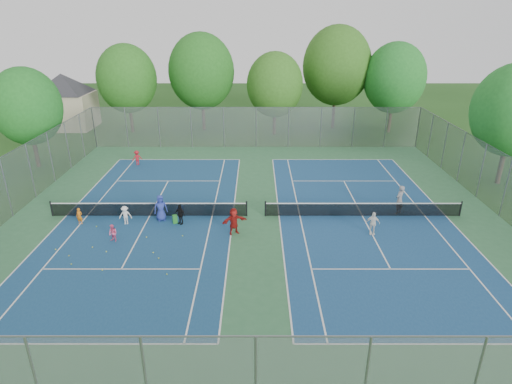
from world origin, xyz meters
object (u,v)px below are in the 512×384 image
(net_right, at_px, (363,210))
(instructor, at_px, (400,200))
(ball_crate, at_px, (180,208))
(ball_hopper, at_px, (175,219))
(net_left, at_px, (149,210))

(net_right, xyz_separation_m, instructor, (2.45, 0.41, 0.54))
(ball_crate, bearing_deg, ball_hopper, -90.15)
(net_left, bearing_deg, ball_crate, 25.27)
(ball_hopper, bearing_deg, net_left, 150.61)
(net_right, bearing_deg, net_left, 180.00)
(net_left, relative_size, ball_crate, 35.45)
(ball_hopper, xyz_separation_m, instructor, (14.59, 1.45, 0.72))
(ball_crate, relative_size, instructor, 0.18)
(net_left, relative_size, instructor, 6.48)
(ball_hopper, bearing_deg, net_right, 4.94)
(net_right, bearing_deg, ball_crate, 175.84)
(net_right, xyz_separation_m, ball_crate, (-12.13, 0.88, -0.30))
(ball_crate, relative_size, ball_hopper, 0.66)
(net_right, height_order, ball_hopper, net_right)
(net_right, height_order, ball_crate, net_right)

